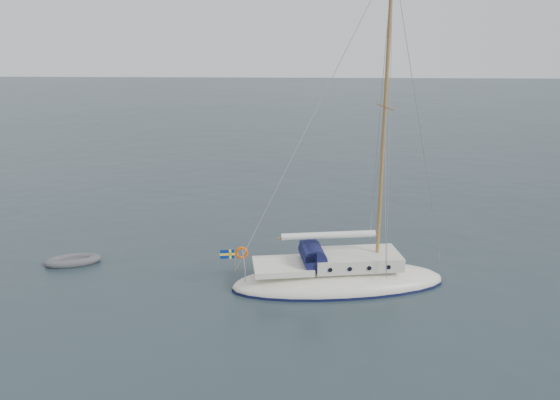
{
  "coord_description": "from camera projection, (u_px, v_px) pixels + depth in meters",
  "views": [
    {
      "loc": [
        1.49,
        -24.66,
        11.06
      ],
      "look_at": [
        0.19,
        0.0,
        3.84
      ],
      "focal_mm": 35.0,
      "sensor_mm": 36.0,
      "label": 1
    }
  ],
  "objects": [
    {
      "name": "ground",
      "position": [
        276.0,
        275.0,
        26.81
      ],
      "size": [
        300.0,
        300.0,
        0.0
      ],
      "primitive_type": "plane",
      "color": "black",
      "rests_on": "ground"
    },
    {
      "name": "sailboat",
      "position": [
        340.0,
        264.0,
        25.29
      ],
      "size": [
        10.53,
        3.15,
        14.99
      ],
      "rotation": [
        0.0,
        0.0,
        0.17
      ],
      "color": "white",
      "rests_on": "ground"
    },
    {
      "name": "dinghy",
      "position": [
        73.0,
        261.0,
        28.1
      ],
      "size": [
        2.81,
        1.27,
        0.4
      ],
      "rotation": [
        0.0,
        0.0,
        0.36
      ],
      "color": "#515256",
      "rests_on": "ground"
    }
  ]
}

